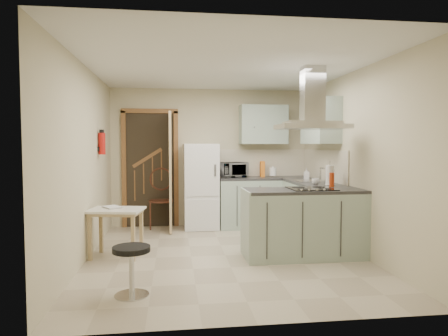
{
  "coord_description": "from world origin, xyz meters",
  "views": [
    {
      "loc": [
        -0.68,
        -5.24,
        1.48
      ],
      "look_at": [
        0.04,
        0.45,
        1.15
      ],
      "focal_mm": 32.0,
      "sensor_mm": 36.0,
      "label": 1
    }
  ],
  "objects": [
    {
      "name": "wall_cabinet_back",
      "position": [
        0.95,
        1.93,
        1.85
      ],
      "size": [
        0.85,
        0.35,
        0.7
      ],
      "primitive_type": "cube",
      "color": "#9EB2A0",
      "rests_on": "back_wall"
    },
    {
      "name": "soap_bottle",
      "position": [
        1.56,
        1.29,
        0.99
      ],
      "size": [
        0.1,
        0.1,
        0.19
      ],
      "primitive_type": "imported",
      "rotation": [
        0.0,
        0.0,
        -0.21
      ],
      "color": "#A6A7B2",
      "rests_on": "counter_right"
    },
    {
      "name": "book",
      "position": [
        -1.58,
        0.17,
        0.7
      ],
      "size": [
        0.3,
        0.32,
        0.11
      ],
      "primitive_type": "imported",
      "rotation": [
        0.0,
        0.0,
        0.57
      ],
      "color": "#A23641",
      "rests_on": "drop_leaf_table"
    },
    {
      "name": "counter_back",
      "position": [
        0.66,
        1.8,
        0.45
      ],
      "size": [
        1.08,
        0.6,
        0.9
      ],
      "primitive_type": "cube",
      "color": "#9EB2A0",
      "rests_on": "floor"
    },
    {
      "name": "hob",
      "position": [
        1.12,
        -0.18,
        0.91
      ],
      "size": [
        0.58,
        0.5,
        0.01
      ],
      "primitive_type": "cube",
      "color": "black",
      "rests_on": "peninsula"
    },
    {
      "name": "kettle",
      "position": [
        1.12,
        1.84,
        0.99
      ],
      "size": [
        0.16,
        0.16,
        0.19
      ],
      "primitive_type": "cylinder",
      "rotation": [
        0.0,
        0.0,
        0.31
      ],
      "color": "white",
      "rests_on": "counter_back"
    },
    {
      "name": "back_wall",
      "position": [
        0.0,
        2.1,
        1.25
      ],
      "size": [
        3.6,
        0.0,
        3.6
      ],
      "primitive_type": "plane",
      "rotation": [
        1.57,
        0.0,
        0.0
      ],
      "color": "beige",
      "rests_on": "floor"
    },
    {
      "name": "microwave",
      "position": [
        0.37,
        1.87,
        1.03
      ],
      "size": [
        0.56,
        0.46,
        0.27
      ],
      "primitive_type": "imported",
      "rotation": [
        0.0,
        0.0,
        0.31
      ],
      "color": "black",
      "rests_on": "counter_back"
    },
    {
      "name": "right_wall",
      "position": [
        1.8,
        0.0,
        1.25
      ],
      "size": [
        0.0,
        4.2,
        4.2
      ],
      "primitive_type": "plane",
      "rotation": [
        1.57,
        0.0,
        -1.57
      ],
      "color": "beige",
      "rests_on": "floor"
    },
    {
      "name": "left_wall",
      "position": [
        -1.8,
        0.0,
        1.25
      ],
      "size": [
        0.0,
        4.2,
        4.2
      ],
      "primitive_type": "plane",
      "rotation": [
        1.57,
        0.0,
        1.57
      ],
      "color": "beige",
      "rests_on": "floor"
    },
    {
      "name": "counter_right",
      "position": [
        1.5,
        1.12,
        0.45
      ],
      "size": [
        0.6,
        1.95,
        0.9
      ],
      "primitive_type": "cube",
      "color": "#9EB2A0",
      "rests_on": "floor"
    },
    {
      "name": "cereal_box",
      "position": [
        0.94,
        1.93,
        1.04
      ],
      "size": [
        0.1,
        0.2,
        0.28
      ],
      "primitive_type": "cube",
      "rotation": [
        0.0,
        0.0,
        -0.12
      ],
      "color": "orange",
      "rests_on": "counter_back"
    },
    {
      "name": "paper_towel",
      "position": [
        1.56,
        0.26,
        1.05
      ],
      "size": [
        0.15,
        0.15,
        0.3
      ],
      "primitive_type": "cylinder",
      "rotation": [
        0.0,
        0.0,
        0.28
      ],
      "color": "white",
      "rests_on": "counter_right"
    },
    {
      "name": "ceiling",
      "position": [
        0.0,
        0.0,
        2.5
      ],
      "size": [
        4.2,
        4.2,
        0.0
      ],
      "primitive_type": "plane",
      "rotation": [
        3.14,
        0.0,
        0.0
      ],
      "color": "silver",
      "rests_on": "back_wall"
    },
    {
      "name": "extractor_hood",
      "position": [
        1.12,
        -0.18,
        1.72
      ],
      "size": [
        0.9,
        0.55,
        0.1
      ],
      "primitive_type": "cube",
      "color": "silver",
      "rests_on": "ceiling"
    },
    {
      "name": "stool",
      "position": [
        -1.1,
        -1.31,
        0.25
      ],
      "size": [
        0.43,
        0.43,
        0.49
      ],
      "primitive_type": "cylinder",
      "rotation": [
        0.0,
        0.0,
        0.19
      ],
      "color": "black",
      "rests_on": "floor"
    },
    {
      "name": "doorway",
      "position": [
        -1.1,
        2.07,
        1.05
      ],
      "size": [
        1.1,
        0.12,
        2.1
      ],
      "primitive_type": "cube",
      "color": "brown",
      "rests_on": "floor"
    },
    {
      "name": "bentwood_chair",
      "position": [
        -0.91,
        1.91,
        0.49
      ],
      "size": [
        0.45,
        0.45,
        0.97
      ],
      "primitive_type": "cube",
      "rotation": [
        0.0,
        0.0,
        -0.05
      ],
      "color": "#4A2E18",
      "rests_on": "floor"
    },
    {
      "name": "fridge",
      "position": [
        -0.2,
        1.8,
        0.75
      ],
      "size": [
        0.6,
        0.6,
        1.5
      ],
      "primitive_type": "cube",
      "color": "white",
      "rests_on": "floor"
    },
    {
      "name": "drop_leaf_table",
      "position": [
        -1.44,
        0.12,
        0.32
      ],
      "size": [
        0.77,
        0.63,
        0.64
      ],
      "primitive_type": "cube",
      "rotation": [
        0.0,
        0.0,
        -0.19
      ],
      "color": "tan",
      "rests_on": "floor"
    },
    {
      "name": "splashback",
      "position": [
        0.96,
        2.09,
        1.15
      ],
      "size": [
        1.68,
        0.02,
        0.5
      ],
      "primitive_type": "cube",
      "color": "beige",
      "rests_on": "counter_back"
    },
    {
      "name": "floor",
      "position": [
        0.0,
        0.0,
        0.0
      ],
      "size": [
        4.2,
        4.2,
        0.0
      ],
      "primitive_type": "plane",
      "color": "#B5A78D",
      "rests_on": "ground"
    },
    {
      "name": "cup",
      "position": [
        1.4,
        0.41,
        0.94
      ],
      "size": [
        0.14,
        0.14,
        0.09
      ],
      "primitive_type": "imported",
      "rotation": [
        0.0,
        0.0,
        -0.26
      ],
      "color": "white",
      "rests_on": "counter_right"
    },
    {
      "name": "peninsula",
      "position": [
        1.02,
        -0.18,
        0.45
      ],
      "size": [
        1.55,
        0.65,
        0.9
      ],
      "primitive_type": "cube",
      "color": "#9EB2A0",
      "rests_on": "floor"
    },
    {
      "name": "wall_cabinet_right",
      "position": [
        1.62,
        0.85,
        1.85
      ],
      "size": [
        0.35,
        0.9,
        0.7
      ],
      "primitive_type": "cube",
      "color": "#9EB2A0",
      "rests_on": "right_wall"
    },
    {
      "name": "sink",
      "position": [
        1.5,
        0.95,
        0.91
      ],
      "size": [
        0.45,
        0.4,
        0.01
      ],
      "primitive_type": "cube",
      "color": "silver",
      "rests_on": "counter_right"
    },
    {
      "name": "fire_extinguisher",
      "position": [
        -1.74,
        0.9,
        1.5
      ],
      "size": [
        0.1,
        0.1,
        0.32
      ],
      "primitive_type": "cylinder",
      "color": "#B2140F",
      "rests_on": "left_wall"
    },
    {
      "name": "red_bottle",
      "position": [
        1.5,
        0.05,
        1.0
      ],
      "size": [
        0.07,
        0.07,
        0.2
      ],
      "primitive_type": "cylinder",
      "rotation": [
        0.0,
        0.0,
        -0.04
      ],
      "color": "red",
      "rests_on": "peninsula"
    }
  ]
}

